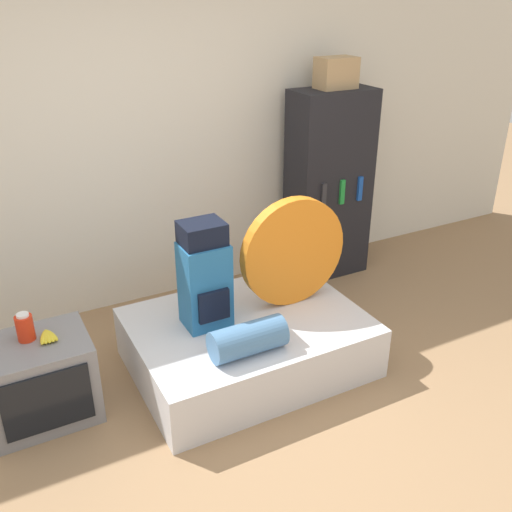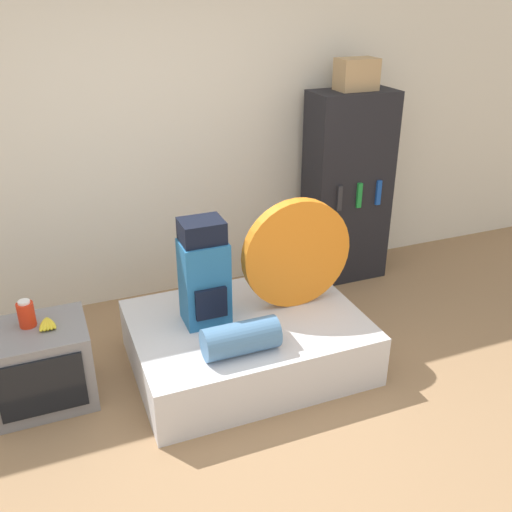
% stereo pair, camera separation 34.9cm
% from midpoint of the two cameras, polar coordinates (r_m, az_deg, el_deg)
% --- Properties ---
extents(ground_plane, '(16.00, 16.00, 0.00)m').
position_cam_midpoint_polar(ground_plane, '(3.30, -0.76, -19.98)').
color(ground_plane, '#997551').
extents(wall_back, '(8.00, 0.05, 2.60)m').
position_cam_midpoint_polar(wall_back, '(4.44, -13.74, 11.09)').
color(wall_back, silver).
rests_on(wall_back, ground_plane).
extents(bed, '(1.50, 1.11, 0.36)m').
position_cam_midpoint_polar(bed, '(3.88, -3.43, -8.66)').
color(bed, silver).
rests_on(bed, ground_plane).
extents(backpack, '(0.29, 0.27, 0.70)m').
position_cam_midpoint_polar(backpack, '(3.60, -7.93, -2.16)').
color(backpack, '#23669E').
rests_on(backpack, bed).
extents(tent_bag, '(0.76, 0.09, 0.76)m').
position_cam_midpoint_polar(tent_bag, '(3.81, 1.10, 0.37)').
color(tent_bag, orange).
rests_on(tent_bag, bed).
extents(sleeping_roll, '(0.46, 0.20, 0.20)m').
position_cam_midpoint_polar(sleeping_roll, '(3.41, -3.76, -8.35)').
color(sleeping_roll, teal).
rests_on(sleeping_roll, bed).
extents(television, '(0.60, 0.50, 0.51)m').
position_cam_midpoint_polar(television, '(3.71, -23.35, -11.41)').
color(television, gray).
rests_on(television, ground_plane).
extents(canister, '(0.10, 0.10, 0.17)m').
position_cam_midpoint_polar(canister, '(3.58, -24.76, -6.57)').
color(canister, red).
rests_on(canister, television).
extents(banana_bunch, '(0.12, 0.15, 0.04)m').
position_cam_midpoint_polar(banana_bunch, '(3.57, -22.82, -7.49)').
color(banana_bunch, yellow).
rests_on(banana_bunch, television).
extents(bookshelf, '(0.68, 0.39, 1.61)m').
position_cam_midpoint_polar(bookshelf, '(4.89, 5.25, 6.98)').
color(bookshelf, black).
rests_on(bookshelf, ground_plane).
extents(cardboard_box, '(0.31, 0.20, 0.24)m').
position_cam_midpoint_polar(cardboard_box, '(4.69, 5.83, 17.75)').
color(cardboard_box, tan).
rests_on(cardboard_box, bookshelf).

